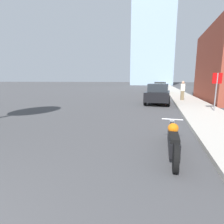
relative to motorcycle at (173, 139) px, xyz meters
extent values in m
cube|color=#B2ADA3|center=(2.12, 35.24, -0.30)|extent=(2.53, 240.00, 0.15)
cylinder|color=black|center=(0.02, 0.97, -0.06)|extent=(0.11, 0.64, 0.63)
cylinder|color=black|center=(-0.02, -1.04, -0.06)|extent=(0.11, 0.64, 0.63)
cube|color=black|center=(0.00, -0.03, -0.04)|extent=(0.27, 1.53, 0.32)
sphere|color=orange|center=(0.01, 0.27, 0.23)|extent=(0.29, 0.29, 0.29)
cube|color=black|center=(-0.01, -0.36, 0.17)|extent=(0.23, 0.70, 0.10)
sphere|color=silver|center=(0.02, 1.01, 0.25)|extent=(0.16, 0.16, 0.16)
cylinder|color=silver|center=(0.02, 0.86, 0.35)|extent=(0.62, 0.05, 0.04)
cube|color=black|center=(-0.51, 10.03, 0.29)|extent=(2.01, 3.91, 0.72)
cube|color=#23282D|center=(-0.51, 10.03, 0.96)|extent=(1.62, 1.92, 0.62)
cylinder|color=black|center=(-1.29, 11.26, -0.07)|extent=(0.24, 0.63, 0.62)
cylinder|color=black|center=(0.41, 11.16, -0.07)|extent=(0.24, 0.63, 0.62)
cylinder|color=black|center=(-1.43, 8.90, -0.07)|extent=(0.24, 0.63, 0.62)
cylinder|color=black|center=(0.27, 8.80, -0.07)|extent=(0.24, 0.63, 0.62)
cube|color=gold|center=(-0.32, 21.23, 0.31)|extent=(2.02, 4.72, 0.68)
cube|color=#23282D|center=(-0.32, 21.23, 0.99)|extent=(1.58, 2.32, 0.67)
cylinder|color=black|center=(-0.98, 22.72, -0.03)|extent=(0.26, 0.71, 0.69)
cylinder|color=black|center=(0.58, 22.59, -0.03)|extent=(0.26, 0.71, 0.69)
cylinder|color=black|center=(-1.22, 19.87, -0.03)|extent=(0.26, 0.71, 0.69)
cylinder|color=black|center=(0.34, 19.74, -0.03)|extent=(0.26, 0.71, 0.69)
cylinder|color=slate|center=(2.75, 6.65, 0.87)|extent=(0.07, 0.07, 2.18)
cube|color=red|center=(2.75, 6.65, 1.66)|extent=(0.57, 0.26, 0.60)
cube|color=brown|center=(1.61, 12.25, 0.18)|extent=(0.29, 0.20, 0.82)
cube|color=beige|center=(1.61, 12.25, 0.92)|extent=(0.36, 0.20, 0.65)
sphere|color=tan|center=(1.61, 12.25, 1.36)|extent=(0.24, 0.24, 0.24)
camera|label=1|loc=(-0.41, -4.68, 1.54)|focal=28.00mm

